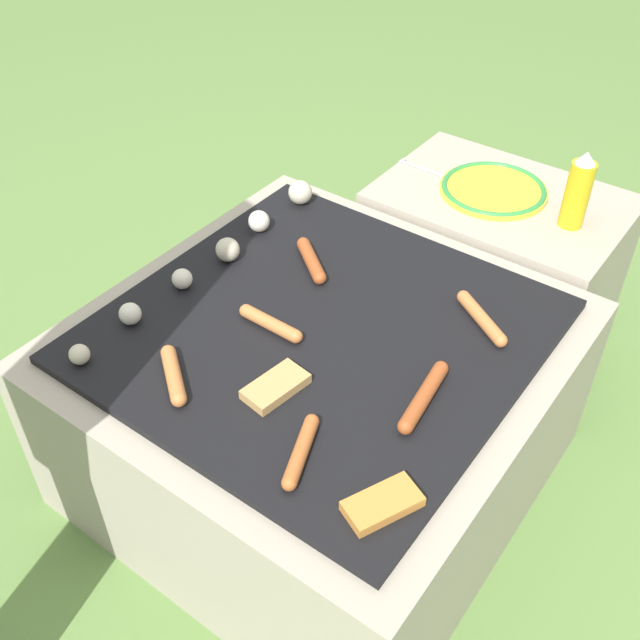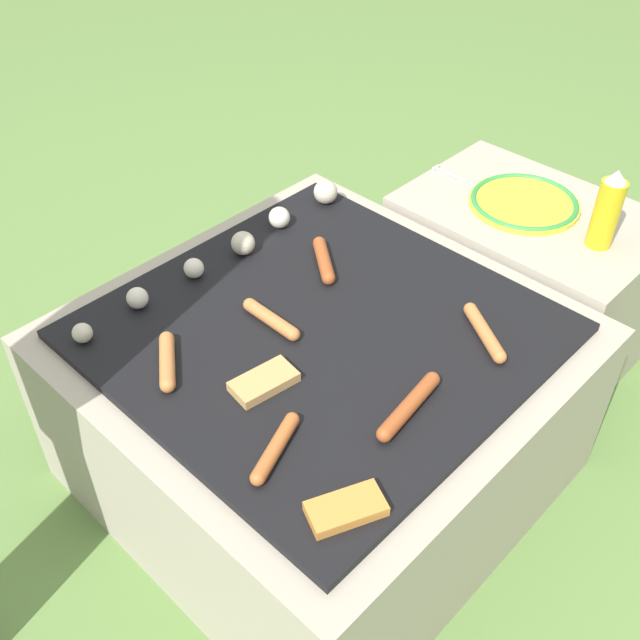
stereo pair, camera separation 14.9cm
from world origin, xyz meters
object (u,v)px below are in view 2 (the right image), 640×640
at_px(plate_colorful, 524,203).
at_px(fork_utensil, 457,177).
at_px(sausage_front_center, 271,319).
at_px(condiment_bottle, 607,210).

distance_m(plate_colorful, fork_utensil, 0.20).
bearing_deg(fork_utensil, sausage_front_center, -174.30).
height_order(plate_colorful, fork_utensil, plate_colorful).
height_order(sausage_front_center, condiment_bottle, condiment_bottle).
bearing_deg(sausage_front_center, condiment_bottle, -25.26).
xyz_separation_m(plate_colorful, condiment_bottle, (-0.03, -0.21, 0.08)).
xyz_separation_m(plate_colorful, fork_utensil, (-0.01, 0.20, -0.01)).
relative_size(plate_colorful, condiment_bottle, 1.41).
height_order(plate_colorful, condiment_bottle, condiment_bottle).
xyz_separation_m(sausage_front_center, plate_colorful, (0.74, -0.12, -0.01)).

